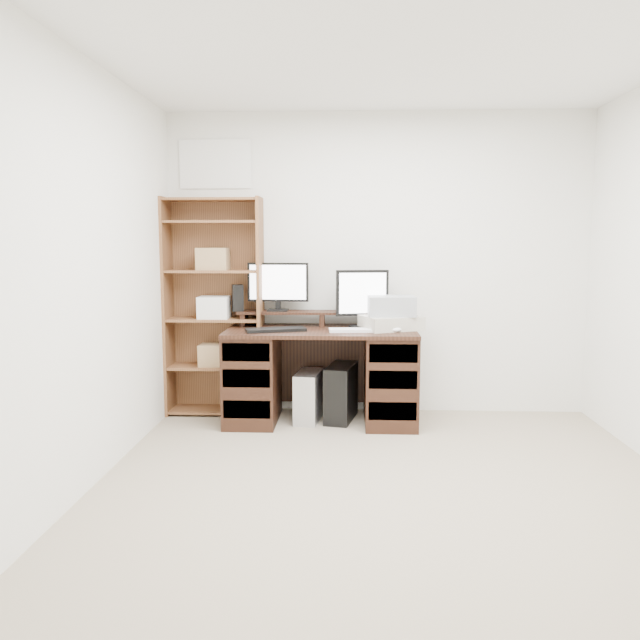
# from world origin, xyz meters

# --- Properties ---
(room) EXTENTS (3.54, 4.04, 2.54)m
(room) POSITION_xyz_m (-0.00, 0.00, 1.25)
(room) COLOR tan
(room) RESTS_ON ground
(desk) EXTENTS (1.50, 0.70, 0.75)m
(desk) POSITION_xyz_m (-0.45, 1.64, 0.39)
(desk) COLOR black
(desk) RESTS_ON ground
(riser_shelf) EXTENTS (1.40, 0.22, 0.12)m
(riser_shelf) POSITION_xyz_m (-0.45, 1.85, 0.84)
(riser_shelf) COLOR black
(riser_shelf) RESTS_ON desk
(monitor_wide) EXTENTS (0.50, 0.13, 0.40)m
(monitor_wide) POSITION_xyz_m (-0.82, 1.86, 1.09)
(monitor_wide) COLOR black
(monitor_wide) RESTS_ON riser_shelf
(monitor_small) EXTENTS (0.43, 0.19, 0.47)m
(monitor_small) POSITION_xyz_m (-0.13, 1.75, 1.00)
(monitor_small) COLOR black
(monitor_small) RESTS_ON desk
(speaker) EXTENTS (0.11, 0.11, 0.22)m
(speaker) POSITION_xyz_m (-1.15, 1.83, 0.98)
(speaker) COLOR black
(speaker) RESTS_ON riser_shelf
(keyboard_black) EXTENTS (0.49, 0.29, 0.03)m
(keyboard_black) POSITION_xyz_m (-0.80, 1.50, 0.76)
(keyboard_black) COLOR black
(keyboard_black) RESTS_ON desk
(keyboard_white) EXTENTS (0.48, 0.18, 0.02)m
(keyboard_white) POSITION_xyz_m (-0.15, 1.52, 0.76)
(keyboard_white) COLOR white
(keyboard_white) RESTS_ON desk
(mouse) EXTENTS (0.11, 0.08, 0.04)m
(mouse) POSITION_xyz_m (0.12, 1.50, 0.77)
(mouse) COLOR white
(mouse) RESTS_ON desk
(printer) EXTENTS (0.53, 0.47, 0.11)m
(printer) POSITION_xyz_m (0.10, 1.65, 0.80)
(printer) COLOR #B4AE9D
(printer) RESTS_ON desk
(basket) EXTENTS (0.38, 0.28, 0.16)m
(basket) POSITION_xyz_m (0.10, 1.65, 0.94)
(basket) COLOR #94999E
(basket) RESTS_ON printer
(tower_silver) EXTENTS (0.23, 0.42, 0.40)m
(tower_silver) POSITION_xyz_m (-0.55, 1.65, 0.20)
(tower_silver) COLOR silver
(tower_silver) RESTS_ON ground
(tower_black) EXTENTS (0.28, 0.48, 0.45)m
(tower_black) POSITION_xyz_m (-0.29, 1.68, 0.23)
(tower_black) COLOR black
(tower_black) RESTS_ON ground
(bookshelf) EXTENTS (0.80, 0.30, 1.80)m
(bookshelf) POSITION_xyz_m (-1.35, 1.86, 0.92)
(bookshelf) COLOR brown
(bookshelf) RESTS_ON ground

